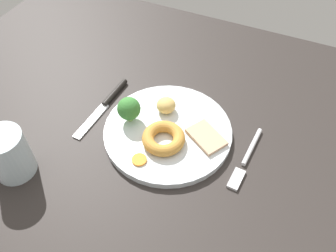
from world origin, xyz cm
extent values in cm
cube|color=#2B2623|center=(0.00, 0.00, 1.80)|extent=(120.00, 84.00, 3.60)
cylinder|color=white|center=(-0.03, 1.46, 4.30)|extent=(25.36, 25.36, 1.40)
cube|color=tan|center=(-7.70, 0.52, 5.40)|extent=(8.83, 7.95, 0.80)
torus|color=#C68938|center=(-0.57, 4.71, 6.15)|extent=(8.22, 8.22, 2.29)
ellipsoid|color=#D8B260|center=(2.43, -3.03, 6.54)|extent=(5.22, 5.21, 3.07)
cylinder|color=orange|center=(1.70, 10.44, 5.20)|extent=(2.77, 2.77, 0.41)
cylinder|color=#8CB766|center=(8.04, 2.20, 5.77)|extent=(1.23, 1.23, 1.54)
sphere|color=#387A33|center=(8.04, 2.20, 8.16)|extent=(4.64, 4.64, 4.64)
cylinder|color=silver|center=(-16.28, -1.97, 4.05)|extent=(1.62, 9.54, 0.90)
cube|color=silver|center=(-15.65, 6.26, 3.90)|extent=(2.34, 4.64, 0.60)
cylinder|color=black|center=(15.30, -4.07, 4.20)|extent=(1.63, 8.55, 1.20)
cube|color=silver|center=(15.75, 4.92, 3.80)|extent=(2.23, 10.57, 0.40)
cylinder|color=silver|center=(21.86, 20.64, 8.30)|extent=(7.34, 7.34, 9.39)
camera|label=1|loc=(-18.29, 41.97, 57.63)|focal=37.32mm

